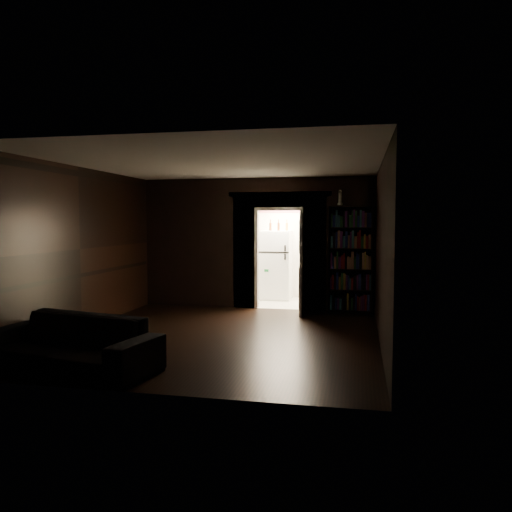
# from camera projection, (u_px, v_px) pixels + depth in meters

# --- Properties ---
(ground) EXTENTS (5.50, 5.50, 0.00)m
(ground) POSITION_uv_depth(u_px,v_px,m) (222.00, 337.00, 8.11)
(ground) COLOR black
(ground) RESTS_ON ground
(room_walls) EXTENTS (5.02, 5.61, 2.84)m
(room_walls) POSITION_uv_depth(u_px,v_px,m) (237.00, 232.00, 9.04)
(room_walls) COLOR black
(room_walls) RESTS_ON ground
(kitchen_alcove) EXTENTS (2.20, 1.80, 2.60)m
(kitchen_alcove) POSITION_uv_depth(u_px,v_px,m) (286.00, 250.00, 11.71)
(kitchen_alcove) COLOR beige
(kitchen_alcove) RESTS_ON ground
(sofa) EXTENTS (2.45, 1.45, 0.88)m
(sofa) POSITION_uv_depth(u_px,v_px,m) (70.00, 335.00, 6.30)
(sofa) COLOR black
(sofa) RESTS_ON ground
(bookshelf) EXTENTS (0.94, 0.44, 2.20)m
(bookshelf) POSITION_uv_depth(u_px,v_px,m) (350.00, 260.00, 10.12)
(bookshelf) COLOR black
(bookshelf) RESTS_ON ground
(refrigerator) EXTENTS (0.75, 0.69, 1.65)m
(refrigerator) POSITION_uv_depth(u_px,v_px,m) (276.00, 265.00, 12.02)
(refrigerator) COLOR white
(refrigerator) RESTS_ON ground
(door) EXTENTS (0.14, 0.85, 2.05)m
(door) POSITION_uv_depth(u_px,v_px,m) (300.00, 263.00, 10.09)
(door) COLOR white
(door) RESTS_ON ground
(figurine) EXTENTS (0.13, 0.13, 0.31)m
(figurine) POSITION_uv_depth(u_px,v_px,m) (340.00, 197.00, 10.05)
(figurine) COLOR white
(figurine) RESTS_ON bookshelf
(bottles) EXTENTS (0.67, 0.13, 0.27)m
(bottles) POSITION_uv_depth(u_px,v_px,m) (279.00, 225.00, 11.94)
(bottles) COLOR black
(bottles) RESTS_ON refrigerator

